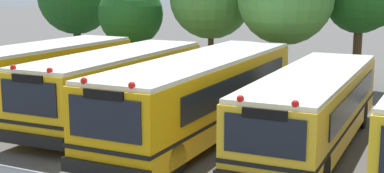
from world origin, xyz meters
name	(u,v)px	position (x,y,z in m)	size (l,w,h in m)	color
ground_plane	(204,133)	(0.00, 0.00, 0.00)	(160.00, 160.00, 0.00)	#514F4C
school_bus_0	(36,76)	(-7.39, 0.06, 1.45)	(2.72, 9.91, 2.76)	#EAA80C
school_bus_1	(117,84)	(-3.63, 0.15, 1.42)	(2.75, 9.72, 2.70)	yellow
school_bus_2	(202,93)	(0.04, -0.23, 1.46)	(2.66, 11.49, 2.78)	#EAA80C
school_bus_3	(313,106)	(3.72, -0.01, 1.33)	(2.64, 10.24, 2.52)	yellow
tree_1	(131,14)	(-7.94, 7.96, 3.49)	(3.40, 3.40, 5.17)	#4C3823
tree_4	(363,1)	(3.37, 10.33, 4.25)	(3.43, 3.23, 5.94)	#4C3823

